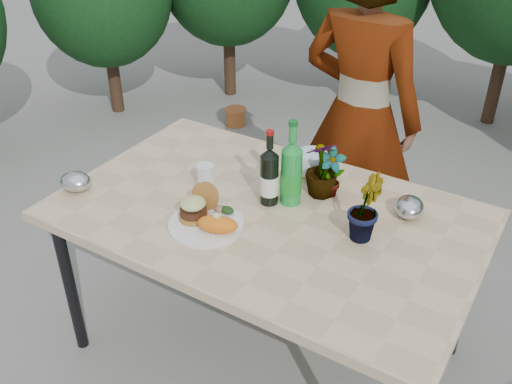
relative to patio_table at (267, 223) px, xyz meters
The scene contains 18 objects.
ground 0.69m from the patio_table, ahead, with size 80.00×80.00×0.00m, color slate.
patio_table is the anchor object (origin of this frame).
shrub_hedge 1.80m from the patio_table, 76.12° to the left, with size 6.76×5.17×2.28m.
dinner_plate 0.26m from the patio_table, 124.82° to the right, with size 0.28×0.28×0.01m, color white.
burger_stack 0.29m from the patio_table, 136.81° to the right, with size 0.11×0.16×0.11m.
sweet_potato 0.26m from the patio_table, 108.18° to the right, with size 0.15×0.08×0.06m, color orange.
grilled_veg 0.19m from the patio_table, 138.35° to the right, with size 0.08×0.05×0.03m.
wine_bottle 0.18m from the patio_table, 113.72° to the left, with size 0.07×0.07×0.31m.
sparkling_water 0.22m from the patio_table, 67.40° to the left, with size 0.08×0.08×0.35m.
plastic_cup 0.33m from the patio_table, behind, with size 0.07×0.07×0.10m, color silver.
seedling_left 0.32m from the patio_table, 55.89° to the left, with size 0.11×0.07×0.21m, color #1E541C.
seedling_mid 0.41m from the patio_table, ahead, with size 0.14×0.11×0.25m, color #23541D.
seedling_right 0.31m from the patio_table, 61.14° to the left, with size 0.13×0.13×0.24m, color #22531C.
blue_bowl 0.35m from the patio_table, 86.19° to the left, with size 0.14×0.14×0.11m, color white.
foil_packet_left 0.79m from the patio_table, 159.69° to the right, with size 0.13×0.11×0.08m, color #B5B8BC.
foil_packet_right 0.55m from the patio_table, 28.40° to the left, with size 0.13×0.11×0.08m, color #AFB0B6.
person 0.83m from the patio_table, 87.95° to the left, with size 0.61×0.40×1.67m, color #926849.
terracotta_pot 2.43m from the patio_table, 126.69° to the left, with size 0.17×0.17×0.14m.
Camera 1 is at (0.92, -1.56, 1.98)m, focal length 40.00 mm.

